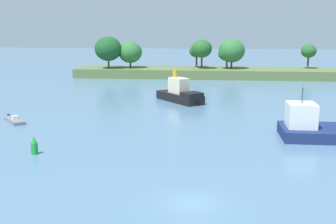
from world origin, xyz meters
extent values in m
plane|color=slate|center=(0.00, 0.00, 0.00)|extent=(400.00, 400.00, 0.00)
cube|color=#566B3D|center=(1.09, 77.19, 1.09)|extent=(66.52, 12.01, 2.18)
cylinder|color=#513823|center=(-23.97, 74.40, 3.26)|extent=(0.44, 0.44, 2.15)
ellipsoid|color=#194C23|center=(-23.97, 74.40, 6.97)|extent=(6.58, 6.58, 5.92)
cylinder|color=#513823|center=(-18.81, 76.00, 2.95)|extent=(0.44, 0.44, 1.55)
ellipsoid|color=#2D6B33|center=(-18.81, 76.00, 6.05)|extent=(5.82, 5.82, 5.23)
cylinder|color=#513823|center=(-2.51, 79.34, 3.50)|extent=(0.44, 0.44, 2.65)
ellipsoid|color=#235B28|center=(-2.51, 79.34, 6.31)|extent=(3.71, 3.71, 3.34)
cylinder|color=#513823|center=(-1.13, 75.92, 3.65)|extent=(0.44, 0.44, 2.94)
ellipsoid|color=#235B28|center=(-1.13, 75.92, 7.07)|extent=(4.88, 4.88, 4.40)
cylinder|color=#513823|center=(5.00, 76.62, 3.21)|extent=(0.44, 0.44, 2.06)
ellipsoid|color=#2D6B33|center=(5.00, 76.62, 5.98)|extent=(4.35, 4.35, 3.91)
cylinder|color=#513823|center=(6.13, 76.74, 3.10)|extent=(0.44, 0.44, 1.85)
ellipsoid|color=#2D6B33|center=(6.13, 76.74, 6.55)|extent=(6.30, 6.30, 5.67)
cylinder|color=#513823|center=(24.80, 78.80, 3.58)|extent=(0.44, 0.44, 2.80)
ellipsoid|color=#235B28|center=(24.80, 78.80, 6.45)|extent=(3.68, 3.68, 3.31)
cube|color=white|center=(11.74, 20.05, 2.67)|extent=(3.21, 3.43, 2.80)
cylinder|color=#333338|center=(11.74, 20.05, 4.97)|extent=(0.12, 0.12, 1.80)
cube|color=black|center=(-3.99, 42.24, 0.71)|extent=(8.74, 9.64, 1.41)
cube|color=black|center=(-1.81, 39.59, 1.71)|extent=(4.01, 3.99, 0.60)
cube|color=beige|center=(-4.18, 42.47, 2.71)|extent=(3.82, 4.00, 2.60)
cylinder|color=gold|center=(-4.92, 43.37, 4.61)|extent=(0.70, 0.70, 1.20)
cylinder|color=black|center=(-0.82, 38.38, 0.85)|extent=(0.73, 0.68, 0.70)
cube|color=slate|center=(-25.10, 24.55, 0.20)|extent=(4.59, 4.99, 0.41)
cube|color=white|center=(-24.84, 24.25, 0.66)|extent=(0.91, 0.88, 0.50)
cube|color=black|center=(-26.91, 26.66, 0.28)|extent=(0.43, 0.42, 0.56)
cylinder|color=green|center=(-16.44, 10.61, 0.60)|extent=(0.70, 0.70, 1.20)
cone|color=green|center=(-16.44, 10.61, 1.55)|extent=(0.49, 0.49, 0.70)
camera|label=1|loc=(1.33, -29.93, 13.05)|focal=46.12mm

